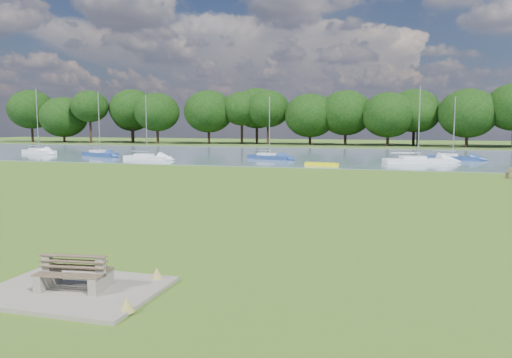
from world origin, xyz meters
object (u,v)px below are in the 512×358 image
(sailboat_0, at_px, (147,156))
(sailboat_1, at_px, (417,159))
(sailboat_7, at_px, (100,153))
(bench_pair, at_px, (74,274))
(kayak, at_px, (322,164))
(sailboat_3, at_px, (269,156))
(sailboat_5, at_px, (38,150))
(sailboat_4, at_px, (452,156))

(sailboat_0, height_order, sailboat_1, sailboat_1)
(sailboat_1, bearing_deg, sailboat_7, 160.54)
(bench_pair, distance_m, kayak, 38.46)
(kayak, height_order, sailboat_7, sailboat_7)
(bench_pair, xyz_separation_m, kayak, (0.31, 38.46, -0.26))
(sailboat_3, distance_m, sailboat_7, 21.88)
(sailboat_1, distance_m, sailboat_3, 16.59)
(kayak, distance_m, sailboat_1, 11.04)
(sailboat_7, bearing_deg, kayak, 9.61)
(sailboat_1, xyz_separation_m, sailboat_5, (-50.07, 3.14, 0.02))
(bench_pair, height_order, sailboat_4, sailboat_4)
(sailboat_5, xyz_separation_m, sailboat_7, (11.71, -2.96, 0.02))
(sailboat_3, distance_m, sailboat_5, 33.58)
(sailboat_7, bearing_deg, bench_pair, -35.26)
(sailboat_1, height_order, sailboat_4, sailboat_1)
(kayak, xyz_separation_m, sailboat_1, (9.13, 6.20, 0.28))
(bench_pair, distance_m, sailboat_4, 52.21)
(sailboat_1, bearing_deg, sailboat_3, 155.46)
(sailboat_7, bearing_deg, sailboat_1, 21.66)
(kayak, xyz_separation_m, sailboat_5, (-40.94, 9.34, 0.30))
(sailboat_0, distance_m, sailboat_1, 30.14)
(bench_pair, bearing_deg, sailboat_5, 123.02)
(sailboat_3, relative_size, sailboat_7, 0.89)
(sailboat_3, xyz_separation_m, sailboat_7, (-21.83, -1.37, 0.07))
(kayak, height_order, sailboat_3, sailboat_3)
(sailboat_3, xyz_separation_m, sailboat_5, (-33.55, 1.59, 0.05))
(sailboat_3, bearing_deg, sailboat_5, -160.75)
(kayak, bearing_deg, sailboat_0, -176.35)
(kayak, distance_m, sailboat_4, 17.78)
(kayak, relative_size, sailboat_0, 0.45)
(bench_pair, height_order, sailboat_1, sailboat_1)
(sailboat_0, bearing_deg, sailboat_7, 167.76)
(sailboat_3, bearing_deg, sailboat_0, -139.10)
(sailboat_0, xyz_separation_m, sailboat_4, (33.98, 8.85, 0.04))
(sailboat_4, bearing_deg, bench_pair, -95.67)
(sailboat_1, height_order, sailboat_5, sailboat_5)
(bench_pair, distance_m, sailboat_7, 53.36)
(kayak, distance_m, sailboat_0, 21.09)
(sailboat_0, distance_m, sailboat_5, 21.02)
(sailboat_4, xyz_separation_m, sailboat_7, (-42.35, -5.61, 0.05))
(sailboat_3, bearing_deg, sailboat_7, -154.44)
(sailboat_1, bearing_deg, kayak, -164.99)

